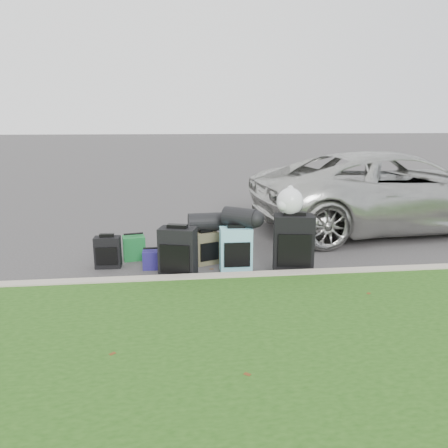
{
  "coord_description": "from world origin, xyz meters",
  "views": [
    {
      "loc": [
        -0.87,
        -6.45,
        2.16
      ],
      "look_at": [
        -0.1,
        0.2,
        0.55
      ],
      "focal_mm": 35.0,
      "sensor_mm": 36.0,
      "label": 1
    }
  ],
  "objects": [
    {
      "name": "suitcase_olive",
      "position": [
        -0.41,
        -0.07,
        0.25
      ],
      "size": [
        0.42,
        0.34,
        0.49
      ],
      "primitive_type": "cube",
      "rotation": [
        0.0,
        0.0,
        0.38
      ],
      "color": "#45412C",
      "rests_on": "ground"
    },
    {
      "name": "trash_bag",
      "position": [
        0.75,
        -0.53,
        1.03
      ],
      "size": [
        0.38,
        0.38,
        0.38
      ],
      "primitive_type": "sphere",
      "color": "white",
      "rests_on": "suitcase_large_black_right"
    },
    {
      "name": "suv",
      "position": [
        3.46,
        1.69,
        0.77
      ],
      "size": [
        5.77,
        3.05,
        1.54
      ],
      "primitive_type": "imported",
      "rotation": [
        0.0,
        0.0,
        1.66
      ],
      "color": "#B7B7B2",
      "rests_on": "ground"
    },
    {
      "name": "suitcase_large_black_right",
      "position": [
        0.81,
        -0.59,
        0.42
      ],
      "size": [
        0.61,
        0.43,
        0.84
      ],
      "primitive_type": "cube",
      "rotation": [
        0.0,
        0.0,
        -0.18
      ],
      "color": "black",
      "rests_on": "ground"
    },
    {
      "name": "ground",
      "position": [
        0.0,
        0.0,
        0.0
      ],
      "size": [
        120.0,
        120.0,
        0.0
      ],
      "primitive_type": "plane",
      "color": "#383535",
      "rests_on": "ground"
    },
    {
      "name": "suitcase_small_black",
      "position": [
        -1.87,
        -0.08,
        0.23
      ],
      "size": [
        0.38,
        0.22,
        0.47
      ],
      "primitive_type": "cube",
      "rotation": [
        0.0,
        0.0,
        -0.02
      ],
      "color": "black",
      "rests_on": "ground"
    },
    {
      "name": "tote_navy",
      "position": [
        -1.23,
        -0.21,
        0.14
      ],
      "size": [
        0.26,
        0.2,
        0.27
      ],
      "primitive_type": "cube",
      "rotation": [
        0.0,
        0.0,
        -0.0
      ],
      "color": "navy",
      "rests_on": "ground"
    },
    {
      "name": "suitcase_large_black_left",
      "position": [
        -0.84,
        -0.64,
        0.36
      ],
      "size": [
        0.56,
        0.43,
        0.72
      ],
      "primitive_type": "cube",
      "rotation": [
        0.0,
        0.0,
        -0.29
      ],
      "color": "black",
      "rests_on": "ground"
    },
    {
      "name": "suitcase_teal",
      "position": [
        -0.0,
        -0.46,
        0.32
      ],
      "size": [
        0.46,
        0.28,
        0.65
      ],
      "primitive_type": "cube",
      "rotation": [
        0.0,
        0.0,
        -0.02
      ],
      "color": "#5B99AE",
      "rests_on": "ground"
    },
    {
      "name": "tote_green",
      "position": [
        -1.52,
        0.27,
        0.19
      ],
      "size": [
        0.37,
        0.32,
        0.37
      ],
      "primitive_type": "cube",
      "rotation": [
        0.0,
        0.0,
        0.19
      ],
      "color": "#16632A",
      "rests_on": "ground"
    },
    {
      "name": "duffel_right",
      "position": [
        0.07,
        -0.37,
        0.79
      ],
      "size": [
        0.56,
        0.51,
        0.27
      ],
      "primitive_type": "cylinder",
      "rotation": [
        0.0,
        1.57,
        -0.64
      ],
      "color": "black",
      "rests_on": "suitcase_teal"
    },
    {
      "name": "curb",
      "position": [
        0.0,
        -1.0,
        0.07
      ],
      "size": [
        120.0,
        0.18,
        0.15
      ],
      "primitive_type": "cube",
      "color": "#9E937F",
      "rests_on": "ground"
    },
    {
      "name": "duffel_left",
      "position": [
        -0.4,
        0.0,
        0.64
      ],
      "size": [
        0.55,
        0.32,
        0.28
      ],
      "primitive_type": "cylinder",
      "rotation": [
        0.0,
        1.57,
        0.07
      ],
      "color": "black",
      "rests_on": "suitcase_olive"
    }
  ]
}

